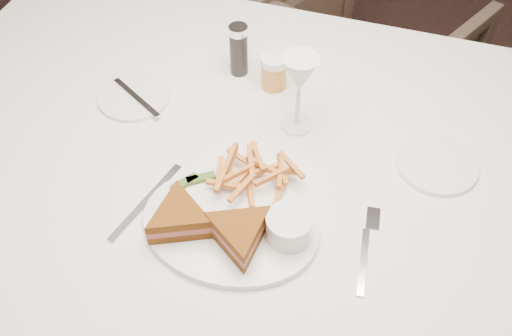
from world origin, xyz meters
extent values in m
cube|color=silver|center=(0.21, 0.20, 0.38)|extent=(1.74, 1.27, 0.75)
imported|color=#4A3A2D|center=(0.17, 1.13, 0.32)|extent=(0.77, 0.75, 0.63)
ellipsoid|color=white|center=(0.21, 0.04, 0.76)|extent=(0.35, 0.29, 0.01)
cube|color=silver|center=(0.05, 0.02, 0.75)|extent=(0.04, 0.21, 0.00)
cylinder|color=white|center=(-0.13, 0.26, 0.76)|extent=(0.16, 0.16, 0.01)
cylinder|color=white|center=(0.51, 0.34, 0.76)|extent=(0.16, 0.16, 0.01)
cylinder|color=black|center=(0.04, 0.43, 0.81)|extent=(0.04, 0.04, 0.12)
cylinder|color=orange|center=(0.13, 0.42, 0.79)|extent=(0.06, 0.06, 0.08)
cube|color=#3D5D20|center=(0.12, 0.10, 0.77)|extent=(0.05, 0.05, 0.01)
cube|color=#3D5D20|center=(0.10, 0.08, 0.77)|extent=(0.04, 0.06, 0.01)
cylinder|color=white|center=(0.32, 0.06, 0.79)|extent=(0.08, 0.08, 0.05)
camera|label=1|loc=(0.50, -0.47, 1.59)|focal=40.00mm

